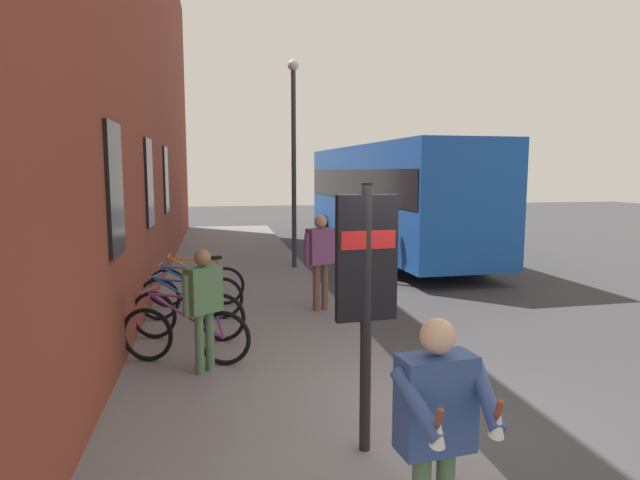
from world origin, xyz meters
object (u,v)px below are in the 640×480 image
tourist_with_hotdogs (437,419)px  bicycle_nearest_sign (186,334)px  bicycle_far_end (197,285)px  pedestrian_by_facade (321,252)px  transit_info_sign (366,275)px  street_lamp (294,146)px  pedestrian_crossing_street (203,298)px  bicycle_under_window (191,297)px  city_bus (390,193)px  bicycle_mid_rack (188,314)px

tourist_with_hotdogs → bicycle_nearest_sign: bearing=22.5°
bicycle_far_end → pedestrian_by_facade: (-0.73, -2.20, 0.66)m
transit_info_sign → street_lamp: (9.48, -0.71, 1.51)m
transit_info_sign → tourist_with_hotdogs: size_ratio=1.47×
pedestrian_crossing_street → bicycle_far_end: bearing=3.4°
pedestrian_by_facade → street_lamp: bearing=-2.1°
bicycle_under_window → pedestrian_by_facade: 2.37m
transit_info_sign → city_bus: 12.34m
pedestrian_by_facade → street_lamp: 4.97m
bicycle_nearest_sign → city_bus: (9.07, -5.71, 1.41)m
city_bus → pedestrian_by_facade: 7.58m
bicycle_nearest_sign → city_bus: bearing=-32.2°
city_bus → tourist_with_hotdogs: bearing=163.2°
pedestrian_by_facade → tourist_with_hotdogs: size_ratio=1.06×
tourist_with_hotdogs → bicycle_mid_rack: bearing=18.6°
pedestrian_by_facade → tourist_with_hotdogs: pedestrian_by_facade is taller
bicycle_nearest_sign → transit_info_sign: bearing=-146.8°
bicycle_under_window → pedestrian_by_facade: bearing=-84.5°
pedestrian_crossing_street → transit_info_sign: bearing=-147.0°
pedestrian_by_facade → tourist_with_hotdogs: 6.53m
bicycle_under_window → bicycle_far_end: 0.95m
pedestrian_crossing_street → street_lamp: size_ratio=0.29×
city_bus → bicycle_mid_rack: bearing=144.6°
bicycle_nearest_sign → pedestrian_by_facade: pedestrian_by_facade is taller
bicycle_nearest_sign → street_lamp: size_ratio=0.32×
bicycle_nearest_sign → city_bus: 10.81m
bicycle_nearest_sign → street_lamp: 7.79m
bicycle_under_window → transit_info_sign: transit_info_sign is taller
bicycle_far_end → pedestrian_crossing_street: bearing=-176.6°
transit_info_sign → pedestrian_by_facade: bearing=-6.3°
bicycle_nearest_sign → bicycle_mid_rack: same height
bicycle_under_window → transit_info_sign: size_ratio=0.74×
bicycle_under_window → tourist_with_hotdogs: tourist_with_hotdogs is taller
bicycle_nearest_sign → bicycle_mid_rack: 1.02m
bicycle_under_window → city_bus: size_ratio=0.17×
bicycle_far_end → pedestrian_crossing_street: (-3.46, -0.20, 0.56)m
bicycle_mid_rack → bicycle_under_window: size_ratio=0.96×
pedestrian_by_facade → tourist_with_hotdogs: (-6.51, 0.53, -0.04)m
bicycle_under_window → pedestrian_crossing_street: size_ratio=1.14×
city_bus → pedestrian_crossing_street: 10.93m
bicycle_nearest_sign → bicycle_far_end: (3.10, -0.05, 0.00)m
bicycle_under_window → city_bus: bearing=-39.6°
pedestrian_by_facade → pedestrian_crossing_street: (-2.73, 1.99, -0.10)m
tourist_with_hotdogs → street_lamp: (11.02, -0.70, 2.11)m
bicycle_mid_rack → bicycle_nearest_sign: bearing=-179.0°
transit_info_sign → street_lamp: 9.62m
transit_info_sign → street_lamp: bearing=-4.3°
city_bus → pedestrian_by_facade: city_bus is taller
bicycle_under_window → tourist_with_hotdogs: (-6.29, -1.74, 0.62)m
bicycle_under_window → pedestrian_crossing_street: 2.59m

